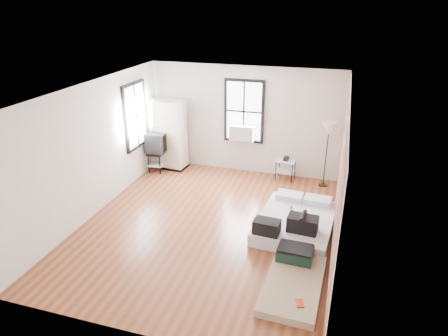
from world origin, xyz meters
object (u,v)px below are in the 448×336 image
(mattress_bare, at_px, (294,276))
(tv_stand, at_px, (158,143))
(side_table, at_px, (286,164))
(mattress_main, at_px, (295,222))
(floor_lamp, at_px, (329,132))
(wardrobe, at_px, (168,135))

(mattress_bare, relative_size, tv_stand, 1.60)
(side_table, bearing_deg, mattress_main, -76.38)
(tv_stand, bearing_deg, floor_lamp, -0.50)
(mattress_main, relative_size, tv_stand, 1.92)
(mattress_bare, bearing_deg, tv_stand, 140.86)
(mattress_main, relative_size, mattress_bare, 1.20)
(wardrobe, bearing_deg, tv_stand, -125.18)
(floor_lamp, height_order, tv_stand, floor_lamp)
(mattress_main, distance_m, tv_stand, 4.48)
(mattress_main, relative_size, floor_lamp, 1.25)
(mattress_bare, relative_size, floor_lamp, 1.04)
(mattress_main, relative_size, side_table, 3.25)
(side_table, bearing_deg, mattress_bare, -79.25)
(side_table, height_order, floor_lamp, floor_lamp)
(mattress_main, xyz_separation_m, tv_stand, (-3.96, 2.01, 0.59))
(side_table, bearing_deg, floor_lamp, -4.13)
(wardrobe, relative_size, tv_stand, 1.76)
(mattress_bare, relative_size, side_table, 2.72)
(side_table, distance_m, floor_lamp, 1.38)
(wardrobe, relative_size, floor_lamp, 1.14)
(side_table, distance_m, tv_stand, 3.43)
(mattress_main, height_order, floor_lamp, floor_lamp)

